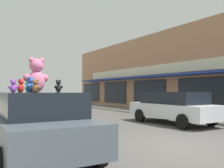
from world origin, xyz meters
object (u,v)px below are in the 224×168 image
at_px(teddy_bear_black, 58,86).
at_px(plush_art_car, 39,124).
at_px(teddy_bear_giant, 36,75).
at_px(teddy_bear_orange, 35,86).
at_px(teddy_bear_white, 19,87).
at_px(teddy_bear_blue, 30,85).
at_px(teddy_bear_green, 33,88).
at_px(parked_car_far_center, 173,107).
at_px(teddy_bear_red, 21,86).
at_px(teddy_bear_purple, 13,86).
at_px(teddy_bear_teal, 28,87).
at_px(teddy_bear_brown, 36,86).

bearing_deg(teddy_bear_black, plush_art_car, 82.49).
bearing_deg(teddy_bear_giant, teddy_bear_orange, 68.97).
height_order(teddy_bear_white, teddy_bear_blue, teddy_bear_blue).
xyz_separation_m(teddy_bear_green, parked_car_far_center, (7.13, 1.95, -0.85)).
bearing_deg(parked_car_far_center, teddy_bear_giant, -161.18).
height_order(plush_art_car, teddy_bear_white, teddy_bear_white).
bearing_deg(teddy_bear_blue, teddy_bear_white, -113.70).
bearing_deg(teddy_bear_orange, plush_art_car, -110.63).
bearing_deg(teddy_bear_green, teddy_bear_red, 126.17).
bearing_deg(teddy_bear_blue, teddy_bear_purple, -5.86).
bearing_deg(teddy_bear_orange, teddy_bear_black, -91.02).
relative_size(teddy_bear_purple, teddy_bear_white, 1.15).
bearing_deg(teddy_bear_blue, teddy_bear_giant, 177.98).
relative_size(teddy_bear_teal, teddy_bear_green, 1.31).
bearing_deg(teddy_bear_orange, teddy_bear_red, 31.22).
relative_size(teddy_bear_white, teddy_bear_green, 1.10).
relative_size(teddy_bear_purple, teddy_bear_red, 0.89).
height_order(teddy_bear_white, teddy_bear_red, teddy_bear_red).
height_order(teddy_bear_giant, teddy_bear_blue, teddy_bear_giant).
bearing_deg(teddy_bear_giant, teddy_bear_purple, 44.62).
relative_size(plush_art_car, teddy_bear_orange, 14.16).
relative_size(teddy_bear_green, parked_car_far_center, 0.05).
xyz_separation_m(teddy_bear_teal, teddy_bear_green, (0.12, -0.08, -0.03)).
bearing_deg(teddy_bear_green, teddy_bear_black, -137.39).
height_order(teddy_bear_orange, teddy_bear_red, teddy_bear_red).
xyz_separation_m(teddy_bear_purple, teddy_bear_blue, (0.47, 0.51, 0.04)).
distance_m(plush_art_car, teddy_bear_red, 1.00).
relative_size(teddy_bear_brown, teddy_bear_white, 1.14).
distance_m(teddy_bear_red, teddy_bear_green, 0.93).
bearing_deg(teddy_bear_green, teddy_bear_brown, 145.26).
relative_size(teddy_bear_brown, parked_car_far_center, 0.06).
xyz_separation_m(teddy_bear_black, teddy_bear_teal, (-0.73, 0.35, -0.02)).
bearing_deg(teddy_bear_blue, teddy_bear_red, -39.66).
relative_size(plush_art_car, teddy_bear_red, 12.92).
bearing_deg(teddy_bear_brown, parked_car_far_center, -93.37).
bearing_deg(parked_car_far_center, teddy_bear_blue, -159.95).
relative_size(teddy_bear_white, parked_car_far_center, 0.05).
bearing_deg(teddy_bear_green, teddy_bear_blue, 138.84).
bearing_deg(parked_car_far_center, teddy_bear_black, -161.14).
distance_m(plush_art_car, teddy_bear_giant, 1.24).
height_order(teddy_bear_teal, teddy_bear_green, teddy_bear_teal).
relative_size(plush_art_car, teddy_bear_teal, 13.92).
bearing_deg(teddy_bear_giant, teddy_bear_blue, 47.25).
relative_size(teddy_bear_orange, teddy_bear_teal, 0.98).
bearing_deg(plush_art_car, teddy_bear_teal, 95.13).
distance_m(teddy_bear_purple, teddy_bear_teal, 1.45).
relative_size(teddy_bear_black, teddy_bear_blue, 0.92).
distance_m(teddy_bear_purple, teddy_bear_black, 1.65).
height_order(teddy_bear_orange, teddy_bear_white, teddy_bear_orange).
bearing_deg(teddy_bear_blue, teddy_bear_brown, 31.51).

